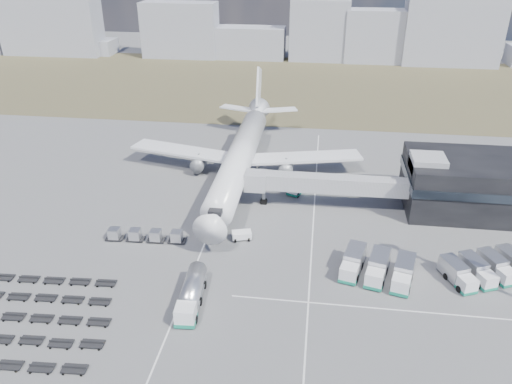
# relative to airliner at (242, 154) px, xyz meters

# --- Properties ---
(ground) EXTENTS (420.00, 420.00, 0.00)m
(ground) POSITION_rel_airliner_xyz_m (0.00, -32.38, -5.29)
(ground) COLOR #565659
(ground) RESTS_ON ground
(grass_strip) EXTENTS (420.00, 90.00, 0.01)m
(grass_strip) POSITION_rel_airliner_xyz_m (0.00, 77.62, -5.29)
(grass_strip) COLOR #4E482F
(grass_strip) RESTS_ON ground
(lane_markings) EXTENTS (47.12, 110.00, 0.01)m
(lane_markings) POSITION_rel_airliner_xyz_m (9.77, -29.38, -5.29)
(lane_markings) COLOR silver
(lane_markings) RESTS_ON ground
(terminal) EXTENTS (30.40, 16.40, 11.00)m
(terminal) POSITION_rel_airliner_xyz_m (47.77, -8.41, -0.04)
(terminal) COLOR black
(terminal) RESTS_ON ground
(jet_bridge) EXTENTS (30.30, 3.80, 7.05)m
(jet_bridge) POSITION_rel_airliner_xyz_m (15.90, -11.95, -0.24)
(jet_bridge) COLOR #939399
(jet_bridge) RESTS_ON ground
(airliner) EXTENTS (51.59, 64.53, 17.62)m
(airliner) POSITION_rel_airliner_xyz_m (0.00, 0.00, 0.00)
(airliner) COLOR white
(airliner) RESTS_ON ground
(skyline) EXTENTS (312.33, 19.29, 25.89)m
(skyline) POSITION_rel_airliner_xyz_m (-21.51, 117.15, 5.84)
(skyline) COLOR #9798A4
(skyline) RESTS_ON ground
(fuel_tanker) EXTENTS (3.46, 11.10, 3.54)m
(fuel_tanker) POSITION_rel_airliner_xyz_m (-0.30, -42.79, -3.52)
(fuel_tanker) COLOR white
(fuel_tanker) RESTS_ON ground
(pushback_tug) EXTENTS (3.67, 2.67, 1.48)m
(pushback_tug) POSITION_rel_airliner_xyz_m (4.00, -25.14, -4.55)
(pushback_tug) COLOR white
(pushback_tug) RESTS_ON ground
(catering_truck) EXTENTS (4.65, 6.39, 2.71)m
(catering_truck) POSITION_rel_airliner_xyz_m (12.59, -5.78, -3.90)
(catering_truck) COLOR white
(catering_truck) RESTS_ON ground
(service_trucks_near) EXTENTS (11.81, 10.01, 3.11)m
(service_trucks_near) POSITION_rel_airliner_xyz_m (26.05, -32.94, -3.60)
(service_trucks_near) COLOR white
(service_trucks_near) RESTS_ON ground
(service_trucks_far) EXTENTS (14.18, 11.21, 2.77)m
(service_trucks_far) POSITION_rel_airliner_xyz_m (42.42, -30.74, -3.78)
(service_trucks_far) COLOR white
(service_trucks_far) RESTS_ON ground
(uld_row) EXTENTS (13.80, 2.49, 1.90)m
(uld_row) POSITION_rel_airliner_xyz_m (-12.10, -27.85, -4.15)
(uld_row) COLOR black
(uld_row) RESTS_ON ground
(baggage_dollies) EXTENTS (24.39, 19.39, 0.72)m
(baggage_dollies) POSITION_rel_airliner_xyz_m (-21.51, -49.35, -4.93)
(baggage_dollies) COLOR black
(baggage_dollies) RESTS_ON ground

